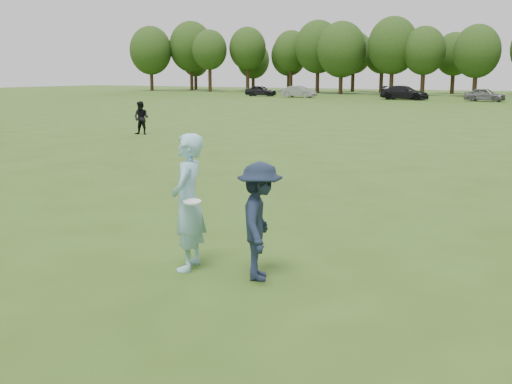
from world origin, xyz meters
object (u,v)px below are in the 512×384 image
(car_a, at_px, (261,91))
(car_e, at_px, (485,95))
(car_b, at_px, (299,92))
(car_d, at_px, (404,93))
(defender, at_px, (260,221))
(player_far_a, at_px, (141,118))
(thrower, at_px, (188,202))

(car_a, bearing_deg, car_e, -99.48)
(car_b, distance_m, car_d, 12.96)
(defender, bearing_deg, car_b, -0.48)
(player_far_a, relative_size, car_b, 0.38)
(player_far_a, xyz_separation_m, car_a, (-18.58, 45.07, -0.13))
(thrower, xyz_separation_m, car_a, (-32.79, 60.63, -0.38))
(thrower, height_order, car_d, thrower)
(thrower, relative_size, car_b, 0.50)
(player_far_a, bearing_deg, car_b, 95.32)
(car_a, bearing_deg, car_d, -101.06)
(thrower, xyz_separation_m, car_b, (-26.77, 59.38, -0.36))
(car_b, bearing_deg, car_d, -87.00)
(player_far_a, relative_size, car_d, 0.30)
(defender, height_order, player_far_a, defender)
(car_a, distance_m, car_d, 19.01)
(car_b, xyz_separation_m, car_e, (21.43, 0.51, 0.00))
(defender, height_order, car_b, defender)
(car_a, distance_m, car_b, 6.15)
(defender, bearing_deg, player_far_a, 19.22)
(car_a, xyz_separation_m, car_b, (6.02, -1.25, 0.02))
(thrower, xyz_separation_m, car_d, (-13.81, 59.60, -0.29))
(car_d, relative_size, car_e, 1.30)
(defender, distance_m, car_b, 65.50)
(car_e, bearing_deg, car_a, 95.48)
(thrower, distance_m, player_far_a, 21.08)
(thrower, distance_m, car_b, 65.14)
(player_far_a, bearing_deg, defender, -55.70)
(thrower, relative_size, defender, 1.21)
(player_far_a, bearing_deg, car_a, 101.74)
(player_far_a, distance_m, car_b, 45.58)
(defender, distance_m, car_d, 61.31)
(car_b, xyz_separation_m, car_d, (12.96, 0.21, 0.08))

